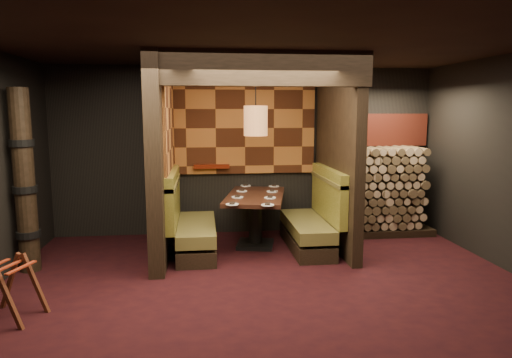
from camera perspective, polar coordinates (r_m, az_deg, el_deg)
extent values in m
cube|color=black|center=(5.52, 1.63, -14.00)|extent=(6.50, 5.50, 0.02)
cube|color=black|center=(5.16, 1.77, 16.92)|extent=(6.50, 5.50, 0.02)
cube|color=black|center=(7.88, -1.25, 3.53)|extent=(6.50, 0.02, 2.85)
cube|color=black|center=(2.50, 11.04, -7.32)|extent=(6.50, 0.02, 2.85)
cube|color=black|center=(6.76, -11.80, 2.54)|extent=(0.20, 2.20, 2.85)
cube|color=black|center=(7.09, 10.12, 2.85)|extent=(0.15, 2.10, 2.85)
cube|color=black|center=(5.82, 0.46, 13.68)|extent=(2.85, 0.18, 0.44)
cube|color=#AA622A|center=(7.80, -1.40, 6.39)|extent=(2.40, 0.06, 1.55)
cube|color=#AA622A|center=(6.90, -10.78, 6.22)|extent=(0.04, 1.85, 1.45)
cube|color=#63190A|center=(7.76, -5.58, 1.59)|extent=(0.60, 0.12, 0.07)
cube|color=black|center=(6.99, -7.39, -8.16)|extent=(0.55, 1.60, 0.22)
cube|color=brown|center=(6.92, -7.43, -6.18)|extent=(0.55, 1.60, 0.18)
cube|color=#5E5F1B|center=(6.85, -10.30, -3.06)|extent=(0.12, 1.60, 0.78)
cube|color=brown|center=(6.79, -10.38, -0.16)|extent=(0.15, 1.60, 0.06)
cube|color=black|center=(7.17, 6.29, -7.73)|extent=(0.55, 1.60, 0.22)
cube|color=brown|center=(7.10, 6.33, -5.79)|extent=(0.55, 1.60, 0.18)
cube|color=#5E5F1B|center=(7.10, 9.02, -2.62)|extent=(0.12, 1.60, 0.78)
cube|color=brown|center=(7.04, 9.08, 0.17)|extent=(0.15, 1.60, 0.06)
cube|color=black|center=(7.25, -0.08, -8.15)|extent=(0.65, 0.65, 0.06)
cylinder|color=black|center=(7.15, -0.08, -5.45)|extent=(0.20, 0.20, 0.76)
cube|color=#361D13|center=(7.07, -0.09, -2.20)|extent=(1.15, 1.70, 0.06)
cylinder|color=white|center=(6.31, -2.99, -3.18)|extent=(0.18, 0.18, 0.01)
cube|color=black|center=(6.30, -2.99, -3.03)|extent=(0.09, 0.12, 0.02)
cylinder|color=white|center=(6.26, 1.46, -3.26)|extent=(0.18, 0.18, 0.01)
cube|color=black|center=(6.25, 1.46, -3.12)|extent=(0.09, 0.12, 0.02)
cylinder|color=white|center=(6.83, -2.35, -2.28)|extent=(0.18, 0.18, 0.01)
cube|color=black|center=(6.82, -2.35, -2.15)|extent=(0.09, 0.12, 0.02)
cylinder|color=white|center=(6.78, 1.77, -2.35)|extent=(0.18, 0.18, 0.01)
cube|color=black|center=(6.78, 1.77, -2.22)|extent=(0.09, 0.12, 0.02)
cylinder|color=white|center=(7.35, -1.79, -1.51)|extent=(0.18, 0.18, 0.01)
cube|color=black|center=(7.35, -1.79, -1.39)|extent=(0.09, 0.12, 0.02)
cylinder|color=white|center=(7.30, 2.03, -1.57)|extent=(0.18, 0.18, 0.01)
cube|color=black|center=(7.30, 2.03, -1.45)|extent=(0.09, 0.12, 0.02)
cylinder|color=white|center=(7.87, -1.31, -0.84)|extent=(0.18, 0.18, 0.01)
cube|color=black|center=(7.87, -1.31, -0.73)|extent=(0.09, 0.12, 0.02)
cylinder|color=white|center=(7.83, 2.25, -0.89)|extent=(0.18, 0.18, 0.01)
cube|color=black|center=(7.83, 2.25, -0.78)|extent=(0.09, 0.12, 0.02)
cylinder|color=#9F6436|center=(6.90, -0.04, 7.29)|extent=(0.36, 0.36, 0.45)
sphere|color=#FFC672|center=(6.90, -0.04, 7.29)|extent=(0.18, 0.18, 0.18)
cylinder|color=black|center=(6.91, -0.04, 11.91)|extent=(0.02, 0.02, 0.66)
cube|color=#4A2112|center=(5.16, -28.51, -13.08)|extent=(0.30, 0.13, 0.67)
cube|color=#4A2112|center=(5.63, -28.39, -11.28)|extent=(0.30, 0.13, 0.67)
cube|color=#4A2112|center=(5.44, -25.80, -11.78)|extent=(0.30, 0.13, 0.67)
cube|color=maroon|center=(5.32, -28.64, -9.60)|extent=(0.17, 0.41, 0.01)
cube|color=maroon|center=(5.22, -27.30, -9.83)|extent=(0.17, 0.41, 0.01)
cylinder|color=black|center=(6.63, -26.96, -0.28)|extent=(0.26, 0.26, 2.40)
cylinder|color=black|center=(6.76, -26.57, -6.15)|extent=(0.31, 0.31, 0.09)
cylinder|color=black|center=(6.64, -26.91, -1.13)|extent=(0.31, 0.31, 0.09)
cylinder|color=black|center=(6.58, -27.25, 4.03)|extent=(0.31, 0.31, 0.09)
cube|color=black|center=(8.25, 15.16, -6.16)|extent=(1.73, 0.70, 0.12)
cube|color=brown|center=(8.10, 15.36, -1.02)|extent=(1.73, 0.70, 1.38)
cube|color=maroon|center=(8.31, 14.77, 5.96)|extent=(1.83, 0.10, 0.56)
cube|color=black|center=(7.36, 10.21, 3.05)|extent=(0.08, 0.08, 2.85)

